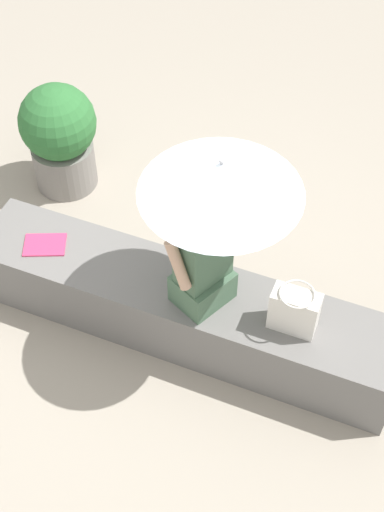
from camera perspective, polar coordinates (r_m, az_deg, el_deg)
The scene contains 7 objects.
ground_plane at distance 5.04m, azimuth -0.76°, elevation -5.87°, with size 14.00×14.00×0.00m, color #9E9384.
stone_bench at distance 4.84m, azimuth -0.79°, elevation -4.19°, with size 2.90×0.56×0.50m, color slate.
person_seated at distance 4.29m, azimuth 0.89°, elevation -0.15°, with size 0.40×0.51×0.90m.
parasol at distance 3.85m, azimuth 2.33°, elevation 6.19°, with size 0.92×0.92×1.15m.
handbag_black at distance 4.37m, azimuth 8.12°, elevation -4.29°, with size 0.29×0.22×0.33m.
magazine at distance 4.97m, azimuth -11.59°, elevation 0.88°, with size 0.28×0.20×0.01m, color #D83866.
planter_near at distance 5.79m, azimuth -10.44°, elevation 9.39°, with size 0.60×0.60×0.93m.
Camera 1 is at (-1.15, 2.64, 4.14)m, focal length 50.47 mm.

